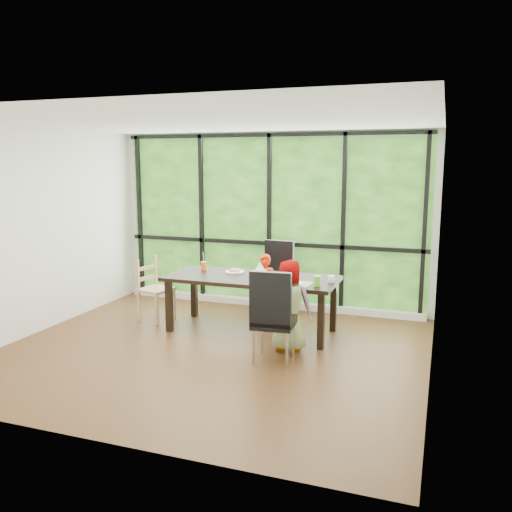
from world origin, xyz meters
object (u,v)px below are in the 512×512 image
Objects in this scene: green_cup at (317,281)px; orange_cup at (204,266)px; chair_window_leather at (274,278)px; dining_table at (251,304)px; chair_end_beech at (156,289)px; chair_interior_leather at (274,315)px; plate_near at (292,283)px; tissue_box at (260,275)px; child_older at (289,305)px; plate_far at (235,272)px; white_mug at (331,279)px; child_toddler at (265,287)px.

orange_cup is at bearing 165.71° from green_cup.
green_cup is at bearing -47.30° from chair_window_leather.
chair_end_beech is (-1.46, 0.03, 0.08)m from dining_table.
chair_interior_leather is 0.75m from plate_near.
green_cup is at bearing -4.66° from plate_near.
chair_end_beech reaches higher than tissue_box.
orange_cup is (-0.80, -0.76, 0.27)m from chair_window_leather.
child_older is at bearing -81.10° from plate_near.
chair_end_beech is 5.96× the size of tissue_box.
chair_window_leather is at bearing 127.58° from green_cup.
plate_far is at bearing 0.08° from orange_cup.
white_mug reaches higher than plate_near.
white_mug reaches higher than dining_table.
plate_far is 0.47m from orange_cup.
child_toddler is 3.59× the size of plate_far.
tissue_box reaches higher than white_mug.
plate_near is 0.46m from tissue_box.
chair_end_beech is at bearing -155.74° from child_toddler.
green_cup is (0.93, -1.20, 0.28)m from chair_window_leather.
child_toddler is (1.46, 0.54, 0.03)m from chair_end_beech.
white_mug is (1.06, 0.03, 0.42)m from dining_table.
chair_interior_leather is at bearing -64.09° from child_toddler.
white_mug is (1.04, -0.92, 0.25)m from chair_window_leather.
white_mug is at bearing -130.82° from child_older.
dining_table is 0.50m from tissue_box.
tissue_box is at bearing -72.91° from child_toddler.
chair_window_leather reaches higher than green_cup.
tissue_box is (0.48, -0.34, 0.06)m from plate_far.
child_toddler is at bearing 138.66° from green_cup.
chair_interior_leather reaches higher than green_cup.
green_cup is at bearing -15.24° from dining_table.
chair_window_leather reaches higher than plate_near.
white_mug is (2.52, -0.00, 0.34)m from chair_end_beech.
chair_interior_leather reaches higher than plate_far.
tissue_box is at bearing -77.00° from chair_window_leather.
plate_near is at bearing -20.40° from dining_table.
orange_cup is at bearing -179.92° from plate_far.
tissue_box is at bearing -168.32° from white_mug.
white_mug is (0.11, 0.28, -0.03)m from green_cup.
tissue_box is at bearing 172.59° from green_cup.
plate_far is 1.33m from green_cup.
child_older is (0.67, -1.11, 0.08)m from child_toddler.
chair_interior_leather is at bearing -102.20° from chair_end_beech.
dining_table is at bearing -86.13° from child_toddler.
child_older is 0.68m from tissue_box.
child_older is (0.67, -0.54, 0.18)m from dining_table.
chair_end_beech is at bearing -143.16° from chair_window_leather.
chair_end_beech is at bearing 173.45° from tissue_box.
child_older is at bearing -26.35° from orange_cup.
tissue_box is at bearing -65.59° from chair_interior_leather.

